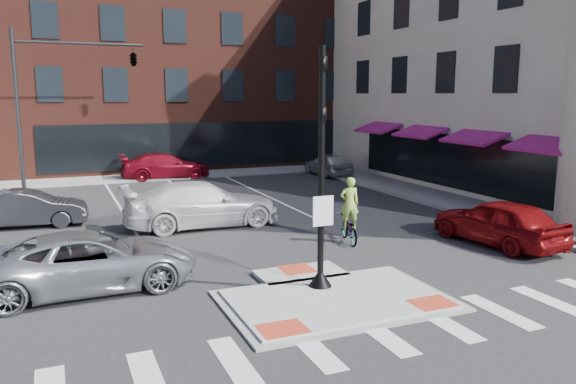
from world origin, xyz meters
name	(u,v)px	position (x,y,z in m)	size (l,w,h in m)	color
ground	(327,295)	(0.00, 0.00, 0.00)	(120.00, 120.00, 0.00)	#28282B
refuge_island	(332,297)	(0.00, -0.26, 0.05)	(5.40, 4.65, 0.13)	gray
sidewalk_e	(433,196)	(10.80, 10.00, 0.07)	(3.00, 24.00, 0.15)	gray
sidewalk_n	(212,173)	(3.00, 22.00, 0.07)	(26.00, 3.00, 0.15)	gray
building_n	(175,56)	(3.00, 31.99, 7.80)	(24.40, 18.40, 15.50)	#4D2018
building_far_left	(70,94)	(-4.00, 52.00, 5.00)	(10.00, 12.00, 10.00)	slate
building_far_right	(188,85)	(9.00, 54.00, 6.00)	(12.00, 12.00, 12.00)	brown
signal_pole	(321,200)	(0.00, 0.40, 2.36)	(0.60, 0.60, 5.98)	black
mast_arm_signal	(104,69)	(-3.47, 18.00, 6.21)	(6.10, 2.24, 8.00)	black
silver_suv	(90,261)	(-5.38, 2.77, 0.75)	(2.48, 5.37, 1.49)	#ABAEB3
red_sedan	(498,222)	(7.40, 2.10, 0.78)	(1.85, 4.60, 1.57)	maroon
white_pickup	(202,204)	(-1.00, 8.52, 0.85)	(2.38, 5.86, 1.70)	white
bg_car_dark	(28,209)	(-7.10, 11.00, 0.70)	(1.48, 4.23, 1.39)	#27272C
bg_car_silver	(328,164)	(9.50, 18.73, 0.70)	(1.66, 4.14, 1.41)	silver
bg_car_red	(166,166)	(0.03, 21.36, 0.75)	(2.10, 5.17, 1.50)	maroon
cyclist	(349,220)	(3.00, 4.32, 0.75)	(1.02, 1.86, 2.23)	#3F3F44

